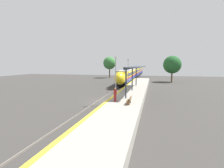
{
  "coord_description": "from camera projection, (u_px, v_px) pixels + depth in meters",
  "views": [
    {
      "loc": [
        7.28,
        -25.03,
        5.65
      ],
      "look_at": [
        0.55,
        3.31,
        2.27
      ],
      "focal_mm": 28.0,
      "sensor_mm": 36.0,
      "label": 1
    }
  ],
  "objects": [
    {
      "name": "station_canopy",
      "position": [
        136.0,
        68.0,
        29.87
      ],
      "size": [
        2.02,
        17.23,
        4.17
      ],
      "color": "#333842",
      "rests_on": "platform_right"
    },
    {
      "name": "railway_signal",
      "position": [
        122.0,
        74.0,
        53.78
      ],
      "size": [
        0.28,
        0.28,
        3.9
      ],
      "color": "#59595E",
      "rests_on": "ground_plane"
    },
    {
      "name": "platform_bench",
      "position": [
        129.0,
        100.0,
        20.08
      ],
      "size": [
        0.44,
        1.43,
        0.89
      ],
      "color": "brown",
      "rests_on": "platform_right"
    },
    {
      "name": "platform_right",
      "position": [
        128.0,
        99.0,
        25.58
      ],
      "size": [
        4.49,
        64.0,
        1.04
      ],
      "color": "gray",
      "rests_on": "ground_plane"
    },
    {
      "name": "person_waiting",
      "position": [
        115.0,
        94.0,
        21.42
      ],
      "size": [
        0.36,
        0.22,
        1.71
      ],
      "color": "maroon",
      "rests_on": "platform_right"
    },
    {
      "name": "train",
      "position": [
        134.0,
        72.0,
        68.55
      ],
      "size": [
        2.73,
        64.62,
        4.02
      ],
      "color": "black",
      "rests_on": "ground_plane"
    },
    {
      "name": "background_tree_right",
      "position": [
        172.0,
        65.0,
        53.88
      ],
      "size": [
        5.47,
        5.47,
        8.12
      ],
      "color": "brown",
      "rests_on": "ground_plane"
    },
    {
      "name": "ground_plane",
      "position": [
        103.0,
        101.0,
        26.51
      ],
      "size": [
        120.0,
        120.0,
        0.0
      ],
      "primitive_type": "plane",
      "color": "#383533"
    },
    {
      "name": "rail_right",
      "position": [
        108.0,
        101.0,
        26.34
      ],
      "size": [
        0.08,
        90.0,
        0.15
      ],
      "primitive_type": "cube",
      "color": "slate",
      "rests_on": "ground_plane"
    },
    {
      "name": "lamppost_mid",
      "position": [
        128.0,
        71.0,
        35.21
      ],
      "size": [
        0.36,
        0.2,
        5.59
      ],
      "color": "#9E9EA3",
      "rests_on": "platform_right"
    },
    {
      "name": "lamppost_near",
      "position": [
        116.0,
        74.0,
        23.7
      ],
      "size": [
        0.36,
        0.2,
        5.59
      ],
      "color": "#9E9EA3",
      "rests_on": "platform_right"
    },
    {
      "name": "background_tree_left",
      "position": [
        110.0,
        63.0,
        70.2
      ],
      "size": [
        5.05,
        5.05,
        8.47
      ],
      "color": "brown",
      "rests_on": "ground_plane"
    },
    {
      "name": "rail_left",
      "position": [
        99.0,
        100.0,
        26.67
      ],
      "size": [
        0.08,
        90.0,
        0.15
      ],
      "primitive_type": "cube",
      "color": "slate",
      "rests_on": "ground_plane"
    }
  ]
}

